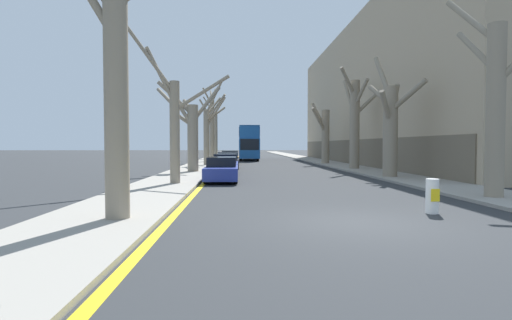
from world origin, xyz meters
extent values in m
plane|color=#2B2D30|center=(0.00, 0.00, 0.00)|extent=(300.00, 300.00, 0.00)
cube|color=gray|center=(-6.58, 50.00, 0.06)|extent=(3.22, 120.00, 0.12)
cube|color=gray|center=(6.58, 50.00, 0.06)|extent=(3.22, 120.00, 0.12)
cube|color=tan|center=(13.18, 31.29, 7.16)|extent=(10.00, 46.88, 14.32)
cube|color=#6B5E4C|center=(8.16, 31.29, 1.25)|extent=(0.12, 45.94, 2.50)
cube|color=yellow|center=(-4.79, 50.00, 0.00)|extent=(0.24, 120.00, 0.01)
cylinder|color=gray|center=(-6.04, 0.19, 3.27)|extent=(0.60, 0.60, 6.54)
cylinder|color=gray|center=(-6.09, 9.55, 2.53)|extent=(0.48, 0.48, 5.05)
cylinder|color=gray|center=(-6.60, 10.17, 4.34)|extent=(1.22, 1.40, 1.12)
cylinder|color=gray|center=(-7.12, 9.20, 5.96)|extent=(2.25, 0.91, 3.07)
cylinder|color=gray|center=(-4.77, 9.55, 4.50)|extent=(2.72, 0.18, 1.79)
cylinder|color=gray|center=(-6.71, 9.38, 5.27)|extent=(1.43, 0.56, 2.71)
cylinder|color=gray|center=(-6.23, 18.39, 2.40)|extent=(0.76, 0.76, 4.80)
cylinder|color=gray|center=(-7.00, 18.75, 3.86)|extent=(1.76, 1.03, 1.26)
cylinder|color=gray|center=(-7.05, 18.12, 4.59)|extent=(1.93, 0.86, 2.79)
cylinder|color=gray|center=(-5.34, 19.06, 4.94)|extent=(2.11, 1.67, 2.76)
cylinder|color=gray|center=(-7.40, 18.23, 5.23)|extent=(2.55, 0.61, 2.43)
cylinder|color=gray|center=(-6.62, 19.01, 4.69)|extent=(1.07, 1.51, 1.29)
cylinder|color=gray|center=(-6.03, 27.70, 2.64)|extent=(0.56, 0.56, 5.28)
cylinder|color=gray|center=(-5.16, 27.80, 5.08)|extent=(1.92, 0.41, 2.93)
cylinder|color=gray|center=(-5.21, 28.51, 4.93)|extent=(1.85, 1.84, 1.59)
cylinder|color=gray|center=(-5.33, 27.89, 6.47)|extent=(1.63, 0.63, 3.07)
cylinder|color=gray|center=(-5.43, 28.55, 5.69)|extent=(1.43, 1.93, 1.92)
cylinder|color=gray|center=(-5.14, 26.95, 5.37)|extent=(2.02, 1.73, 2.49)
cylinder|color=gray|center=(-6.14, 36.90, 3.72)|extent=(0.55, 0.55, 7.45)
cylinder|color=gray|center=(-6.63, 36.65, 7.58)|extent=(1.22, 0.73, 2.07)
cylinder|color=gray|center=(-6.00, 38.08, 7.91)|extent=(0.48, 2.50, 1.97)
cylinder|color=gray|center=(-6.31, 38.24, 7.73)|extent=(0.54, 2.81, 1.97)
cylinder|color=gray|center=(-6.78, 36.15, 6.01)|extent=(1.51, 1.72, 2.32)
cylinder|color=gray|center=(-6.22, 46.09, 3.11)|extent=(0.46, 0.46, 6.22)
cylinder|color=gray|center=(-7.04, 46.86, 4.72)|extent=(1.83, 1.74, 2.65)
cylinder|color=gray|center=(-6.50, 47.42, 6.19)|extent=(0.73, 2.79, 2.22)
cylinder|color=gray|center=(-6.99, 45.07, 7.15)|extent=(1.73, 2.22, 2.74)
cylinder|color=gray|center=(6.13, 3.88, 3.13)|extent=(0.62, 0.62, 6.26)
cylinder|color=gray|center=(5.82, 4.96, 6.67)|extent=(0.88, 2.36, 2.26)
cylinder|color=gray|center=(6.09, 5.02, 5.54)|extent=(0.32, 2.42, 2.10)
cylinder|color=gray|center=(5.96, 13.27, 2.71)|extent=(0.84, 0.84, 5.43)
cylinder|color=gray|center=(5.86, 14.31, 6.09)|extent=(0.51, 2.34, 2.98)
cylinder|color=gray|center=(5.48, 12.71, 4.08)|extent=(1.33, 1.48, 2.01)
cylinder|color=gray|center=(6.53, 12.28, 4.73)|extent=(1.49, 2.28, 1.75)
cylinder|color=gray|center=(5.60, 14.07, 4.98)|extent=(1.05, 1.88, 1.49)
cylinder|color=gray|center=(6.36, 13.79, 4.50)|extent=(1.19, 1.41, 2.46)
cylinder|color=gray|center=(6.19, 21.38, 3.54)|extent=(0.77, 0.77, 7.09)
cylinder|color=gray|center=(5.97, 22.16, 5.75)|extent=(0.75, 1.85, 3.18)
cylinder|color=gray|center=(5.50, 20.85, 6.85)|extent=(1.70, 1.40, 2.26)
cylinder|color=gray|center=(7.09, 21.12, 5.28)|extent=(2.06, 0.84, 2.01)
cylinder|color=gray|center=(6.54, 22.48, 5.00)|extent=(1.01, 2.44, 2.04)
cylinder|color=gray|center=(6.45, 20.63, 6.01)|extent=(0.85, 1.79, 2.07)
cylinder|color=gray|center=(5.95, 30.94, 2.79)|extent=(0.80, 0.80, 5.59)
cylinder|color=gray|center=(5.33, 31.26, 4.93)|extent=(1.58, 1.00, 2.93)
cylinder|color=gray|center=(5.16, 30.34, 4.44)|extent=(1.92, 1.55, 2.66)
cylinder|color=gray|center=(5.29, 30.97, 4.54)|extent=(1.57, 0.35, 2.47)
cube|color=#19519E|center=(-1.73, 42.59, 1.58)|extent=(2.50, 10.25, 2.46)
cube|color=#19519E|center=(-1.73, 42.59, 3.53)|extent=(2.45, 10.05, 1.45)
cube|color=navy|center=(-1.73, 42.59, 4.32)|extent=(2.45, 10.05, 0.12)
cube|color=black|center=(-1.73, 42.59, 2.05)|extent=(2.53, 9.02, 1.28)
cube|color=black|center=(-1.73, 42.59, 3.61)|extent=(2.53, 9.02, 1.10)
cube|color=black|center=(-1.73, 37.49, 2.05)|extent=(2.25, 0.06, 1.34)
cylinder|color=black|center=(-2.81, 39.52, 0.51)|extent=(0.30, 1.02, 1.02)
cylinder|color=black|center=(-0.65, 39.52, 0.51)|extent=(0.30, 1.02, 1.02)
cylinder|color=black|center=(-2.81, 45.46, 0.51)|extent=(0.30, 1.02, 1.02)
cylinder|color=black|center=(-0.65, 45.46, 0.51)|extent=(0.30, 1.02, 1.02)
cube|color=navy|center=(-3.91, 11.53, 0.50)|extent=(1.73, 4.38, 0.64)
cube|color=black|center=(-3.91, 11.80, 1.07)|extent=(1.52, 2.28, 0.50)
cylinder|color=black|center=(-4.66, 10.22, 0.31)|extent=(0.20, 0.62, 0.62)
cylinder|color=black|center=(-3.15, 10.22, 0.31)|extent=(0.20, 0.62, 0.62)
cylinder|color=black|center=(-4.66, 12.85, 0.31)|extent=(0.20, 0.62, 0.62)
cylinder|color=black|center=(-3.15, 12.85, 0.31)|extent=(0.20, 0.62, 0.62)
cube|color=navy|center=(-3.91, 17.16, 0.49)|extent=(1.71, 4.55, 0.61)
cube|color=black|center=(-3.91, 17.43, 1.08)|extent=(1.50, 2.36, 0.58)
cylinder|color=black|center=(-4.65, 15.79, 0.31)|extent=(0.20, 0.63, 0.63)
cylinder|color=black|center=(-3.16, 15.79, 0.31)|extent=(0.20, 0.63, 0.63)
cylinder|color=black|center=(-4.65, 18.52, 0.31)|extent=(0.20, 0.63, 0.63)
cylinder|color=black|center=(-3.16, 18.52, 0.31)|extent=(0.20, 0.63, 0.63)
cube|color=black|center=(-3.91, 23.53, 0.48)|extent=(1.82, 4.56, 0.61)
cube|color=black|center=(-3.91, 23.81, 1.08)|extent=(1.60, 2.37, 0.59)
cylinder|color=black|center=(-4.71, 22.17, 0.33)|extent=(0.20, 0.65, 0.65)
cylinder|color=black|center=(-3.11, 22.17, 0.33)|extent=(0.20, 0.65, 0.65)
cylinder|color=black|center=(-4.71, 24.90, 0.33)|extent=(0.20, 0.65, 0.65)
cylinder|color=black|center=(-3.11, 24.90, 0.33)|extent=(0.20, 0.65, 0.65)
cube|color=olive|center=(-3.91, 30.31, 0.51)|extent=(1.82, 4.23, 0.66)
cube|color=black|center=(-3.91, 30.56, 1.13)|extent=(1.60, 2.20, 0.58)
cylinder|color=black|center=(-4.71, 29.04, 0.32)|extent=(0.20, 0.65, 0.65)
cylinder|color=black|center=(-3.11, 29.04, 0.32)|extent=(0.20, 0.65, 0.65)
cylinder|color=black|center=(-4.71, 31.58, 0.32)|extent=(0.20, 0.65, 0.65)
cylinder|color=black|center=(-3.11, 31.58, 0.32)|extent=(0.20, 0.65, 0.65)
cylinder|color=white|center=(2.56, 1.21, 0.50)|extent=(0.36, 0.36, 1.00)
cube|color=yellow|center=(2.56, 1.02, 0.55)|extent=(0.25, 0.01, 0.36)
camera|label=1|loc=(-2.97, -9.95, 1.96)|focal=28.00mm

